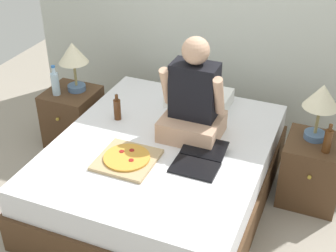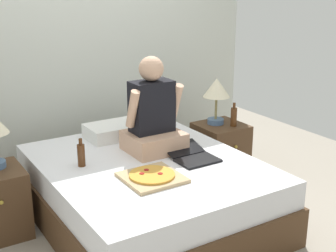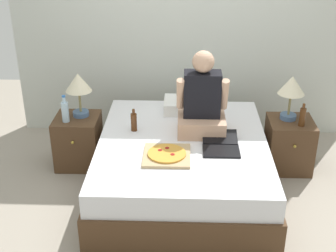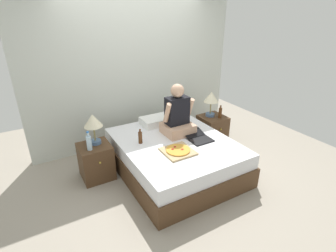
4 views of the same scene
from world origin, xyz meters
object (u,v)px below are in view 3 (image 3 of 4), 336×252
Objects in this scene: nightstand_left at (78,141)px; lamp_on_left_nightstand at (78,85)px; nightstand_right at (288,144)px; pizza_box at (166,155)px; person_seated at (201,103)px; bed at (182,165)px; laptop at (220,146)px; beer_bottle_on_bed at (133,122)px; water_bottle at (65,111)px; beer_bottle at (302,117)px; lamp_on_right_nightstand at (291,88)px.

lamp_on_left_nightstand reaches higher than nightstand_left.
pizza_box reaches higher than nightstand_right.
nightstand_left is at bearing -128.63° from lamp_on_left_nightstand.
bed is at bearing -130.39° from person_seated.
beer_bottle_on_bed is at bearing 157.72° from laptop.
nightstand_left is 2.39× the size of beer_bottle_on_bed.
person_seated reaches higher than bed.
pizza_box reaches higher than bed.
laptop is (1.37, -0.63, -0.31)m from lamp_on_left_nightstand.
person_seated reaches higher than water_bottle.
beer_bottle is 1.62m from beer_bottle_on_bed.
lamp_on_right_nightstand is at bearing 0.00° from lamp_on_left_nightstand.
bed is 1.16m from nightstand_right.
beer_bottle is (2.18, -0.15, -0.23)m from lamp_on_left_nightstand.
lamp_on_right_nightstand is 1.46m from pizza_box.
pizza_box is (-0.47, -0.17, -0.00)m from laptop.
laptop reaches higher than pizza_box.
pizza_box is (-0.31, -0.51, -0.27)m from person_seated.
lamp_on_right_nightstand is at bearing 33.94° from pizza_box.
lamp_on_left_nightstand reaches higher than beer_bottle.
water_bottle is at bearing 167.00° from beer_bottle_on_bed.
lamp_on_left_nightstand is 0.58× the size of person_seated.
nightstand_right is at bearing -1.36° from lamp_on_left_nightstand.
bed is at bearing -25.19° from lamp_on_left_nightstand.
person_seated is 1.88× the size of laptop.
lamp_on_right_nightstand is at bearing 3.65° from water_bottle.
beer_bottle_on_bed is at bearing 158.07° from bed.
beer_bottle_on_bed reaches higher than laptop.
nightstand_left is at bearing 157.76° from beer_bottle_on_bed.
nightstand_right is 2.29× the size of beer_bottle.
bed is at bearing -22.10° from nightstand_left.
pizza_box is at bearing -38.36° from nightstand_left.
laptop is (0.16, -0.34, -0.27)m from person_seated.
lamp_on_left_nightstand reaches higher than bed.
lamp_on_left_nightstand is at bearing 178.64° from nightstand_right.
pizza_box is at bearing -148.42° from nightstand_right.
person_seated reaches higher than lamp_on_left_nightstand.
bed is 3.61× the size of nightstand_right.
lamp_on_left_nightstand reaches higher than water_bottle.
beer_bottle is at bearing 16.38° from bed.
lamp_on_left_nightstand is 1.00× the size of lamp_on_right_nightstand.
nightstand_right is 1.08m from person_seated.
lamp_on_left_nightstand is at bearing 138.57° from pizza_box.
bed is at bearing -157.90° from nightstand_right.
pizza_box is 0.60m from beer_bottle_on_bed.
beer_bottle is 0.55× the size of laptop.
beer_bottle_on_bed is at bearing -27.73° from lamp_on_left_nightstand.
beer_bottle_on_bed is (0.57, -0.30, -0.24)m from lamp_on_left_nightstand.
person_seated is (0.17, 0.20, 0.55)m from bed.
lamp_on_right_nightstand is 1.96× the size of beer_bottle.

